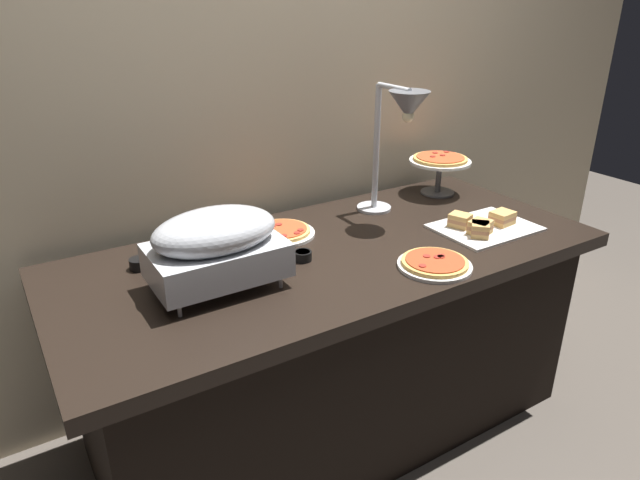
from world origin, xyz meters
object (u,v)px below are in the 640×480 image
at_px(heat_lamp, 402,119).
at_px(sauce_cup_far, 303,255).
at_px(chafing_dish, 216,245).
at_px(pizza_plate_raised_stand, 440,164).
at_px(sandwich_platter, 483,225).
at_px(pizza_plate_front, 435,264).
at_px(pizza_plate_center, 282,232).
at_px(sauce_cup_near, 139,263).

xyz_separation_m(heat_lamp, sauce_cup_far, (-0.49, -0.12, -0.38)).
distance_m(chafing_dish, pizza_plate_raised_stand, 1.21).
height_order(chafing_dish, sandwich_platter, chafing_dish).
xyz_separation_m(pizza_plate_front, pizza_plate_center, (-0.30, 0.50, -0.00)).
height_order(heat_lamp, sauce_cup_far, heat_lamp).
bearing_deg(sauce_cup_near, sauce_cup_far, -25.01).
relative_size(heat_lamp, pizza_plate_raised_stand, 1.92).
bearing_deg(sandwich_platter, pizza_plate_raised_stand, 69.79).
distance_m(chafing_dish, sauce_cup_far, 0.33).
height_order(heat_lamp, pizza_plate_front, heat_lamp).
bearing_deg(pizza_plate_center, heat_lamp, -13.10).
relative_size(chafing_dish, heat_lamp, 0.77).
height_order(pizza_plate_front, sauce_cup_far, sauce_cup_far).
bearing_deg(heat_lamp, pizza_plate_front, -111.80).
relative_size(sauce_cup_near, sauce_cup_far, 1.02).
height_order(chafing_dish, sauce_cup_near, chafing_dish).
relative_size(heat_lamp, pizza_plate_center, 2.11).
distance_m(pizza_plate_raised_stand, sauce_cup_far, 0.91).
relative_size(pizza_plate_front, pizza_plate_raised_stand, 0.91).
bearing_deg(heat_lamp, sauce_cup_far, -166.53).
bearing_deg(chafing_dish, pizza_plate_center, 35.62).
relative_size(pizza_plate_front, sauce_cup_near, 3.89).
xyz_separation_m(pizza_plate_front, sauce_cup_near, (-0.82, 0.50, 0.01)).
height_order(pizza_plate_center, sandwich_platter, sandwich_platter).
bearing_deg(chafing_dish, heat_lamp, 10.34).
relative_size(pizza_plate_raised_stand, sauce_cup_far, 4.39).
distance_m(sandwich_platter, sauce_cup_near, 1.24).
bearing_deg(sandwich_platter, sauce_cup_far, 169.04).
bearing_deg(sauce_cup_near, pizza_plate_center, -0.08).
xyz_separation_m(chafing_dish, sauce_cup_far, (0.31, 0.03, -0.12)).
height_order(chafing_dish, heat_lamp, heat_lamp).
relative_size(chafing_dish, pizza_plate_front, 1.63).
bearing_deg(pizza_plate_center, pizza_plate_front, -59.22).
bearing_deg(sauce_cup_far, chafing_dish, -174.77).
bearing_deg(sandwich_platter, sauce_cup_near, 163.08).
bearing_deg(pizza_plate_front, sauce_cup_near, 148.71).
xyz_separation_m(chafing_dish, pizza_plate_center, (0.35, 0.25, -0.13)).
bearing_deg(chafing_dish, sauce_cup_near, 124.04).
bearing_deg(pizza_plate_center, pizza_plate_raised_stand, 3.72).
height_order(heat_lamp, sandwich_platter, heat_lamp).
height_order(chafing_dish, pizza_plate_center, chafing_dish).
distance_m(pizza_plate_front, pizza_plate_raised_stand, 0.77).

